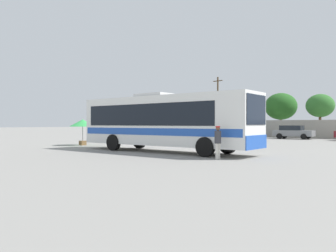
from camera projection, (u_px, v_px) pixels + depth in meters
ground_plane at (245, 144)px, 28.39m from camera, size 300.00×300.00×0.00m
perimeter_wall at (312, 129)px, 40.07m from camera, size 80.00×0.30×2.18m
coach_bus_white_blue at (163, 120)px, 20.69m from camera, size 12.01×3.44×3.62m
attendant_by_bus_door at (218, 140)px, 16.31m from camera, size 0.36×0.36×1.61m
vendor_umbrella_near_gate_green at (83, 123)px, 26.98m from camera, size 2.07×2.07×2.08m
vendor_umbrella_secondary_yellow at (119, 125)px, 32.02m from camera, size 2.38×2.38×1.98m
parked_car_leftmost_grey at (205, 131)px, 46.05m from camera, size 4.53×2.17×1.46m
parked_car_second_dark_blue at (246, 131)px, 42.42m from camera, size 4.43×2.27×1.45m
parked_car_third_grey at (293, 132)px, 38.25m from camera, size 4.44×2.30×1.53m
utility_pole_near at (218, 105)px, 52.50m from camera, size 1.80×0.32×9.01m
roadside_tree_left at (228, 106)px, 52.48m from camera, size 5.12×5.12×6.75m
roadside_tree_midleft at (281, 106)px, 46.33m from camera, size 4.33×4.33×5.96m
roadside_tree_midright at (320, 106)px, 41.60m from camera, size 3.37×3.37×5.41m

